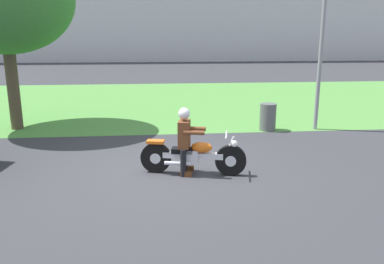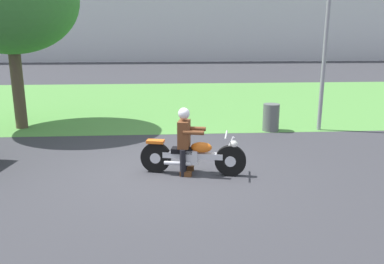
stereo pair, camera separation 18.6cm
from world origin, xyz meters
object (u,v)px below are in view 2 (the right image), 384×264
Objects in this scene: rider_lead at (185,136)px; streetlight_pole at (333,3)px; trash_can at (271,117)px; motorcycle_lead at (193,156)px.

streetlight_pole is (4.39, 3.55, 2.87)m from rider_lead.
motorcycle_lead is at bearing -126.08° from trash_can.
motorcycle_lead is at bearing -0.83° from rider_lead.
rider_lead reaches higher than trash_can.
rider_lead is 6.33m from streetlight_pole.
streetlight_pole is at bearing 52.20° from motorcycle_lead.
streetlight_pole reaches higher than trash_can.
trash_can is at bearing 65.79° from motorcycle_lead.
streetlight_pole reaches higher than rider_lead.
trash_can is (-1.61, -0.00, -3.28)m from streetlight_pole.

